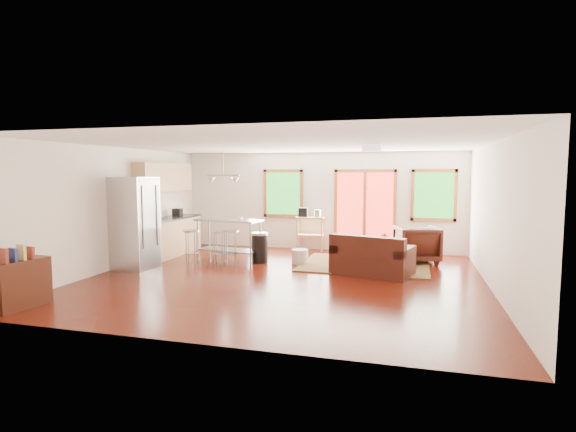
% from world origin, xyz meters
% --- Properties ---
extents(floor, '(7.50, 7.00, 0.02)m').
position_xyz_m(floor, '(0.00, 0.00, -0.01)').
color(floor, '#330A04').
rests_on(floor, ground).
extents(ceiling, '(7.50, 7.00, 0.02)m').
position_xyz_m(ceiling, '(0.00, 0.00, 2.61)').
color(ceiling, white).
rests_on(ceiling, ground).
extents(back_wall, '(7.50, 0.02, 2.60)m').
position_xyz_m(back_wall, '(0.00, 3.51, 1.30)').
color(back_wall, silver).
rests_on(back_wall, ground).
extents(left_wall, '(0.02, 7.00, 2.60)m').
position_xyz_m(left_wall, '(-3.76, 0.00, 1.30)').
color(left_wall, silver).
rests_on(left_wall, ground).
extents(right_wall, '(0.02, 7.00, 2.60)m').
position_xyz_m(right_wall, '(3.76, 0.00, 1.30)').
color(right_wall, silver).
rests_on(right_wall, ground).
extents(front_wall, '(7.50, 0.02, 2.60)m').
position_xyz_m(front_wall, '(0.00, -3.51, 1.30)').
color(front_wall, silver).
rests_on(front_wall, ground).
extents(window_left, '(1.10, 0.05, 1.30)m').
position_xyz_m(window_left, '(-1.00, 3.46, 1.50)').
color(window_left, '#1E611D').
rests_on(window_left, back_wall).
extents(french_doors, '(1.60, 0.05, 2.10)m').
position_xyz_m(french_doors, '(1.20, 3.46, 1.10)').
color(french_doors, red).
rests_on(french_doors, back_wall).
extents(window_right, '(1.10, 0.05, 1.30)m').
position_xyz_m(window_right, '(2.90, 3.46, 1.50)').
color(window_right, '#1E611D').
rests_on(window_right, back_wall).
extents(rug, '(2.79, 2.16, 0.03)m').
position_xyz_m(rug, '(1.39, 1.68, 0.01)').
color(rug, '#3A5630').
rests_on(rug, floor).
extents(loveseat, '(1.72, 1.26, 0.82)m').
position_xyz_m(loveseat, '(1.61, 0.81, 0.32)').
color(loveseat, black).
rests_on(loveseat, floor).
extents(coffee_table, '(1.12, 0.70, 0.44)m').
position_xyz_m(coffee_table, '(1.88, 1.82, 0.38)').
color(coffee_table, '#33150C').
rests_on(coffee_table, floor).
extents(armchair, '(1.10, 1.06, 0.93)m').
position_xyz_m(armchair, '(2.50, 2.35, 0.46)').
color(armchair, black).
rests_on(armchair, floor).
extents(ottoman, '(0.69, 0.69, 0.43)m').
position_xyz_m(ottoman, '(1.21, 2.26, 0.22)').
color(ottoman, black).
rests_on(ottoman, floor).
extents(pouf, '(0.47, 0.47, 0.33)m').
position_xyz_m(pouf, '(-0.05, 1.49, 0.16)').
color(pouf, beige).
rests_on(pouf, floor).
extents(vase, '(0.22, 0.23, 0.32)m').
position_xyz_m(vase, '(1.80, 1.79, 0.52)').
color(vase, silver).
rests_on(vase, coffee_table).
extents(book, '(0.22, 0.11, 0.30)m').
position_xyz_m(book, '(2.18, 1.89, 0.55)').
color(book, maroon).
rests_on(book, coffee_table).
extents(cabinets, '(0.64, 2.24, 2.30)m').
position_xyz_m(cabinets, '(-3.49, 1.70, 0.93)').
color(cabinets, tan).
rests_on(cabinets, floor).
extents(refrigerator, '(0.85, 0.82, 1.97)m').
position_xyz_m(refrigerator, '(-3.34, 0.07, 0.98)').
color(refrigerator, '#B7BABC').
rests_on(refrigerator, floor).
extents(island, '(1.62, 0.84, 0.98)m').
position_xyz_m(island, '(-1.73, 1.38, 0.67)').
color(island, '#B7BABC').
rests_on(island, floor).
extents(cup, '(0.15, 0.14, 0.13)m').
position_xyz_m(cup, '(-1.42, 1.32, 1.01)').
color(cup, white).
rests_on(cup, island).
extents(bar_stool_a, '(0.44, 0.44, 0.77)m').
position_xyz_m(bar_stool_a, '(-2.43, 0.89, 0.57)').
color(bar_stool_a, '#B7BABC').
rests_on(bar_stool_a, floor).
extents(bar_stool_b, '(0.39, 0.39, 0.73)m').
position_xyz_m(bar_stool_b, '(-1.82, 1.06, 0.55)').
color(bar_stool_b, '#B7BABC').
rests_on(bar_stool_b, floor).
extents(bar_stool_c, '(0.47, 0.47, 0.76)m').
position_xyz_m(bar_stool_c, '(-1.56, 1.11, 0.57)').
color(bar_stool_c, '#B7BABC').
rests_on(bar_stool_c, floor).
extents(trash_can, '(0.39, 0.39, 0.69)m').
position_xyz_m(trash_can, '(-0.97, 1.38, 0.35)').
color(trash_can, black).
rests_on(trash_can, floor).
extents(kitchen_cart, '(0.79, 0.55, 1.14)m').
position_xyz_m(kitchen_cart, '(-0.22, 3.25, 0.78)').
color(kitchen_cart, tan).
rests_on(kitchen_cart, floor).
extents(bookshelf, '(0.43, 0.87, 0.98)m').
position_xyz_m(bookshelf, '(-3.35, -2.87, 0.39)').
color(bookshelf, '#33150C').
rests_on(bookshelf, floor).
extents(ceiling_flush, '(0.35, 0.35, 0.12)m').
position_xyz_m(ceiling_flush, '(1.60, 0.60, 2.53)').
color(ceiling_flush, white).
rests_on(ceiling_flush, ceiling).
extents(pendant_light, '(0.80, 0.18, 0.79)m').
position_xyz_m(pendant_light, '(-1.90, 1.50, 1.90)').
color(pendant_light, gray).
rests_on(pendant_light, ceiling).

